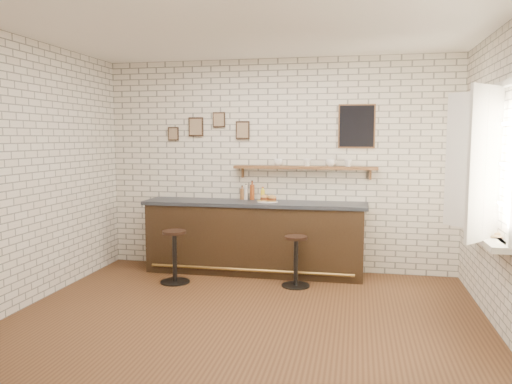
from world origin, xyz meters
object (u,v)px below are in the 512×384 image
sandwich_plate (268,202)px  bitters_bottle_amber (252,192)px  bar_stool_left (175,255)px  bar_counter (254,237)px  book_upper (485,232)px  shelf_cup_d (348,163)px  bar_stool_right (296,260)px  condiment_bottle_yellow (263,195)px  ciabatta_sandwich (269,198)px  bitters_bottle_brown (242,194)px  bitters_bottle_white (246,193)px  shelf_cup_b (307,162)px  shelf_cup_c (331,163)px  shelf_cup_a (278,162)px  book_lower (485,234)px

sandwich_plate → bitters_bottle_amber: (-0.26, 0.20, 0.11)m
sandwich_plate → bar_stool_left: size_ratio=0.40×
bar_counter → book_upper: (2.66, -1.47, 0.45)m
shelf_cup_d → book_upper: (1.38, -1.67, -0.59)m
bitters_bottle_amber → bar_stool_right: bearing=-45.3°
bitters_bottle_amber → condiment_bottle_yellow: 0.16m
sandwich_plate → ciabatta_sandwich: 0.05m
ciabatta_sandwich → bar_stool_left: ciabatta_sandwich is taller
bitters_bottle_brown → bitters_bottle_white: bearing=0.0°
bar_stool_left → bitters_bottle_brown: bearing=51.2°
condiment_bottle_yellow → shelf_cup_b: shelf_cup_b is taller
bitters_bottle_brown → shelf_cup_c: size_ratio=1.57×
bar_stool_right → shelf_cup_a: bearing=115.4°
ciabatta_sandwich → shelf_cup_a: shelf_cup_a is taller
ciabatta_sandwich → bitters_bottle_brown: 0.46m
bar_stool_right → bitters_bottle_brown: bearing=140.0°
bitters_bottle_amber → ciabatta_sandwich: bearing=-35.8°
bar_stool_right → shelf_cup_d: 1.54m
bitters_bottle_brown → book_lower: (2.87, -1.71, -0.15)m
shelf_cup_a → book_lower: shelf_cup_a is taller
bitters_bottle_brown → book_upper: size_ratio=0.91×
shelf_cup_d → condiment_bottle_yellow: bearing=175.1°
condiment_bottle_yellow → book_upper: size_ratio=0.85×
bitters_bottle_white → bar_stool_right: (0.81, -0.73, -0.75)m
shelf_cup_c → shelf_cup_a: bearing=87.4°
ciabatta_sandwich → bitters_bottle_amber: size_ratio=0.97×
book_lower → shelf_cup_d: bearing=145.7°
bitters_bottle_brown → bitters_bottle_white: size_ratio=0.89×
condiment_bottle_yellow → bar_stool_left: bearing=-138.9°
bar_counter → bar_stool_right: size_ratio=4.76×
ciabatta_sandwich → shelf_cup_b: (0.51, 0.20, 0.49)m
sandwich_plate → shelf_cup_b: shelf_cup_b is taller
bar_stool_right → book_lower: size_ratio=2.67×
shelf_cup_b → shelf_cup_c: same height
shelf_cup_d → ciabatta_sandwich: bearing=-174.5°
bitters_bottle_amber → shelf_cup_c: (1.10, 0.00, 0.43)m
bar_counter → book_upper: size_ratio=13.98×
bitters_bottle_white → shelf_cup_d: bearing=0.2°
ciabatta_sandwich → shelf_cup_a: bearing=63.1°
sandwich_plate → bar_stool_left: sandwich_plate is taller
sandwich_plate → bitters_bottle_amber: bitters_bottle_amber is taller
sandwich_plate → shelf_cup_a: size_ratio=2.25×
bar_counter → bitters_bottle_white: bearing=129.2°
sandwich_plate → bitters_bottle_amber: size_ratio=1.02×
shelf_cup_b → book_lower: shelf_cup_b is taller
bitters_bottle_white → shelf_cup_a: 0.64m
ciabatta_sandwich → shelf_cup_d: shelf_cup_d is taller
shelf_cup_d → bitters_bottle_white: bearing=175.0°
ciabatta_sandwich → shelf_cup_a: size_ratio=2.16×
sandwich_plate → shelf_cup_b: size_ratio=2.55×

